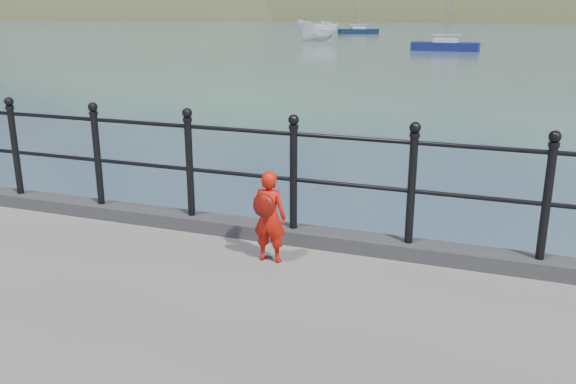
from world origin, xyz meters
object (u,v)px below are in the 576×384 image
at_px(railing, 240,160).
at_px(child, 269,216).
at_px(sailboat_left, 358,32).
at_px(launch_white, 318,31).
at_px(sailboat_port, 445,47).

bearing_deg(railing, child, -45.82).
distance_m(railing, sailboat_left, 81.73).
bearing_deg(child, railing, -46.42).
relative_size(child, sailboat_left, 0.12).
bearing_deg(railing, sailboat_left, 102.96).
xyz_separation_m(launch_white, sailboat_port, (14.55, -10.87, -0.79)).
height_order(child, sailboat_left, sailboat_left).
distance_m(launch_white, sailboat_left, 21.29).
xyz_separation_m(railing, child, (0.56, -0.57, -0.36)).
xyz_separation_m(launch_white, sailboat_left, (-0.77, 21.26, -0.79)).
bearing_deg(sailboat_port, launch_white, 145.07).
bearing_deg(sailboat_left, child, -104.78).
relative_size(child, sailboat_port, 0.11).
bearing_deg(sailboat_left, railing, -105.06).
xyz_separation_m(railing, sailboat_left, (-18.32, 79.63, -1.48)).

